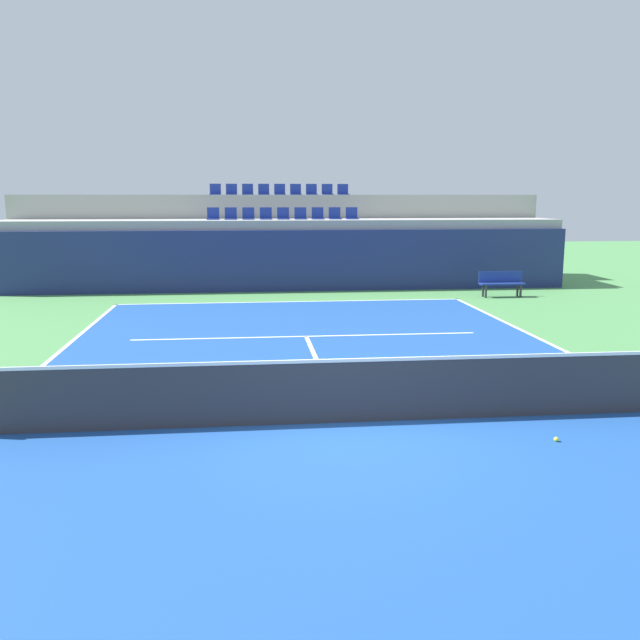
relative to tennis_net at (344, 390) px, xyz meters
name	(u,v)px	position (x,y,z in m)	size (l,w,h in m)	color
ground_plane	(344,423)	(0.00, 0.00, -0.51)	(80.00, 80.00, 0.00)	#4C8C4C
court_surface	(344,423)	(0.00, 0.00, -0.50)	(11.00, 24.00, 0.01)	#1E4C99
baseline_far	(291,302)	(0.00, 11.95, -0.50)	(11.00, 0.10, 0.00)	white
service_line_far	(306,336)	(0.00, 6.40, -0.50)	(8.26, 0.10, 0.00)	white
centre_service_line	(321,369)	(0.00, 3.20, -0.50)	(0.10, 6.40, 0.00)	white
back_wall	(286,261)	(0.00, 14.57, 0.57)	(20.44, 0.30, 2.16)	navy
stands_tier_lower	(284,253)	(0.00, 15.92, 0.74)	(20.44, 2.40, 2.49)	#9E9E99
stands_tier_upper	(280,237)	(0.00, 18.32, 1.19)	(20.44, 2.40, 3.39)	#9E9E99
seating_row_lower	(283,216)	(0.00, 16.01, 2.11)	(5.59, 0.44, 0.44)	navy
seating_row_upper	(280,192)	(0.00, 18.41, 3.01)	(5.59, 0.44, 0.44)	navy
tennis_net	(344,390)	(0.00, 0.00, 0.00)	(11.08, 0.08, 1.07)	black
player_bench	(501,282)	(7.10, 12.40, 0.00)	(1.50, 0.40, 0.85)	navy
tennis_ball_1	(556,439)	(2.77, -1.11, -0.47)	(0.07, 0.07, 0.07)	#CCE033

